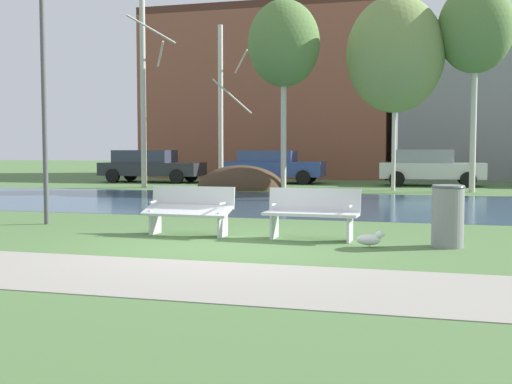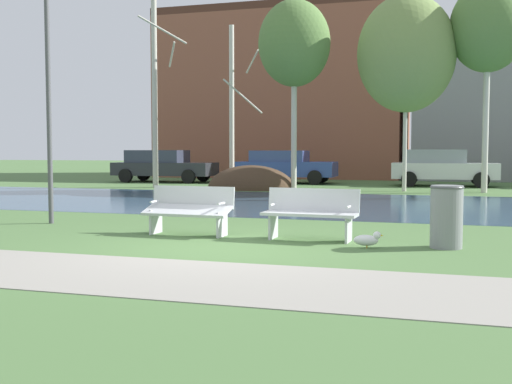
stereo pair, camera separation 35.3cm
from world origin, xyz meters
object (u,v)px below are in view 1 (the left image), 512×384
at_px(parked_van_nearest_dark, 150,165).
at_px(parked_hatch_third_white, 429,167).
at_px(bench_left, 189,209).
at_px(bench_right, 312,212).
at_px(seagull, 370,239).
at_px(parked_sedan_second_blue, 273,166).
at_px(streetlamp, 43,50).
at_px(trash_bin, 448,215).

xyz_separation_m(parked_van_nearest_dark, parked_hatch_third_white, (12.70, 0.31, 0.01)).
distance_m(bench_left, bench_right, 2.23).
bearing_deg(bench_right, seagull, -29.85).
height_order(parked_sedan_second_blue, parked_hatch_third_white, parked_hatch_third_white).
bearing_deg(bench_left, parked_van_nearest_dark, 116.78).
relative_size(parked_van_nearest_dark, parked_hatch_third_white, 1.12).
xyz_separation_m(bench_right, streetlamp, (-5.68, 0.80, 3.08)).
xyz_separation_m(bench_right, trash_bin, (2.20, -0.23, 0.04)).
bearing_deg(parked_hatch_third_white, streetlamp, -115.33).
bearing_deg(parked_van_nearest_dark, bench_right, -57.47).
relative_size(streetlamp, parked_sedan_second_blue, 1.19).
height_order(bench_left, parked_hatch_third_white, parked_hatch_third_white).
distance_m(trash_bin, seagull, 1.28).
bearing_deg(streetlamp, bench_left, -13.11).
distance_m(bench_left, trash_bin, 4.44).
xyz_separation_m(trash_bin, parked_hatch_third_white, (-0.18, 17.29, 0.30)).
bearing_deg(trash_bin, bench_left, 177.05).
bearing_deg(trash_bin, streetlamp, 172.54).
height_order(bench_left, bench_right, same).
height_order(streetlamp, parked_van_nearest_dark, streetlamp).
distance_m(trash_bin, parked_sedan_second_blue, 19.03).
bearing_deg(bench_right, parked_van_nearest_dark, 122.53).
height_order(bench_left, seagull, bench_left).
xyz_separation_m(bench_right, parked_hatch_third_white, (2.02, 17.06, 0.33)).
bearing_deg(parked_van_nearest_dark, parked_hatch_third_white, 1.41).
relative_size(bench_left, streetlamp, 0.31).
bearing_deg(bench_right, streetlamp, 171.95).
relative_size(bench_right, seagull, 3.51).
distance_m(streetlamp, parked_hatch_third_white, 18.20).
height_order(trash_bin, parked_sedan_second_blue, parked_sedan_second_blue).
height_order(trash_bin, parked_van_nearest_dark, parked_van_nearest_dark).
xyz_separation_m(parked_van_nearest_dark, parked_sedan_second_blue, (5.81, 0.68, -0.00)).
relative_size(bench_right, streetlamp, 0.31).
bearing_deg(trash_bin, parked_hatch_third_white, 90.60).
relative_size(seagull, streetlamp, 0.09).
relative_size(bench_left, parked_hatch_third_white, 0.38).
distance_m(streetlamp, parked_van_nearest_dark, 16.94).
bearing_deg(bench_right, bench_left, 180.00).
distance_m(bench_left, seagull, 3.33).
height_order(trash_bin, streetlamp, streetlamp).
relative_size(bench_right, parked_hatch_third_white, 0.38).
height_order(bench_right, seagull, bench_right).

